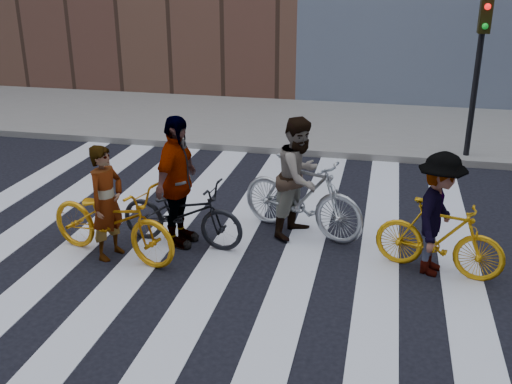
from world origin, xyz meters
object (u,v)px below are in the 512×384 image
(bike_yellow_right, at_px, (439,238))
(bike_dark_rear, at_px, (182,213))
(bike_silver_mid, at_px, (302,196))
(traffic_signal, at_px, (480,53))
(rider_rear, at_px, (177,182))
(rider_right, at_px, (438,214))
(rider_left, at_px, (107,202))
(bike_yellow_left, at_px, (112,220))
(rider_mid, at_px, (299,177))

(bike_yellow_right, xyz_separation_m, bike_dark_rear, (-3.66, 0.08, -0.02))
(bike_dark_rear, bearing_deg, bike_silver_mid, -60.29)
(traffic_signal, xyz_separation_m, bike_dark_rear, (-4.55, -5.01, -1.78))
(traffic_signal, height_order, rider_rear, traffic_signal)
(bike_silver_mid, xyz_separation_m, bike_yellow_right, (1.98, -0.83, -0.11))
(rider_rear, bearing_deg, bike_yellow_right, -85.75)
(bike_silver_mid, distance_m, bike_yellow_right, 2.15)
(traffic_signal, relative_size, rider_right, 1.95)
(bike_dark_rear, relative_size, rider_rear, 0.97)
(bike_silver_mid, height_order, bike_yellow_right, bike_silver_mid)
(bike_dark_rear, height_order, rider_rear, rider_rear)
(bike_silver_mid, distance_m, rider_right, 2.12)
(bike_dark_rear, relative_size, rider_left, 1.15)
(bike_yellow_left, distance_m, bike_dark_rear, 1.02)
(traffic_signal, distance_m, rider_right, 5.37)
(rider_mid, bearing_deg, traffic_signal, -12.21)
(bike_silver_mid, bearing_deg, rider_left, 140.14)
(bike_yellow_left, distance_m, bike_yellow_right, 4.52)
(rider_left, relative_size, rider_right, 0.97)
(bike_silver_mid, bearing_deg, traffic_signal, -11.75)
(traffic_signal, bearing_deg, bike_yellow_left, -133.81)
(bike_silver_mid, height_order, bike_dark_rear, bike_silver_mid)
(rider_mid, bearing_deg, bike_silver_mid, -67.73)
(bike_yellow_left, bearing_deg, bike_silver_mid, -46.55)
(bike_yellow_right, bearing_deg, rider_right, 105.17)
(bike_silver_mid, height_order, rider_left, rider_left)
(traffic_signal, relative_size, rider_mid, 1.79)
(rider_mid, bearing_deg, rider_right, -90.53)
(rider_right, relative_size, rider_rear, 0.86)
(rider_left, bearing_deg, bike_dark_rear, -40.79)
(bike_dark_rear, distance_m, rider_rear, 0.48)
(bike_silver_mid, relative_size, rider_rear, 1.06)
(bike_yellow_right, height_order, rider_mid, rider_mid)
(rider_left, height_order, rider_right, rider_right)
(traffic_signal, bearing_deg, rider_rear, -132.55)
(rider_rear, bearing_deg, rider_mid, -60.29)
(rider_mid, relative_size, rider_right, 1.09)
(rider_left, bearing_deg, rider_rear, -39.21)
(traffic_signal, xyz_separation_m, bike_yellow_left, (-5.38, -5.61, -1.72))
(bike_yellow_right, xyz_separation_m, rider_rear, (-3.71, 0.08, 0.47))
(traffic_signal, xyz_separation_m, rider_rear, (-4.60, -5.01, -1.30))
(rider_left, height_order, rider_rear, rider_rear)
(bike_silver_mid, relative_size, rider_mid, 1.12)
(traffic_signal, height_order, rider_left, traffic_signal)
(bike_yellow_left, height_order, rider_right, rider_right)
(rider_right, distance_m, rider_rear, 3.66)
(rider_mid, xyz_separation_m, rider_rear, (-1.68, -0.76, 0.05))
(rider_mid, height_order, rider_rear, rider_rear)
(rider_left, bearing_deg, bike_yellow_right, -68.38)
(rider_right, bearing_deg, bike_silver_mid, 81.83)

